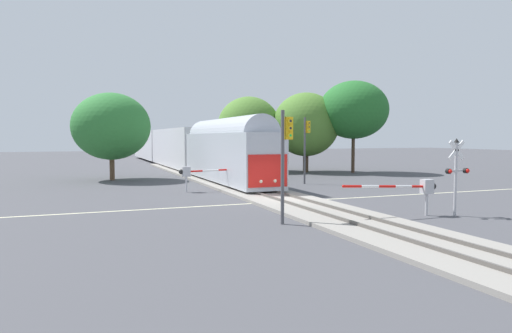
{
  "coord_description": "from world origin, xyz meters",
  "views": [
    {
      "loc": [
        -11.61,
        -25.0,
        3.89
      ],
      "look_at": [
        -0.91,
        2.53,
        2.0
      ],
      "focal_mm": 32.26,
      "sensor_mm": 36.0,
      "label": 1
    }
  ],
  "objects": [
    {
      "name": "road_centre_stripe",
      "position": [
        0.0,
        0.0,
        0.0
      ],
      "size": [
        44.0,
        0.2,
        0.01
      ],
      "color": "beige",
      "rests_on": "ground"
    },
    {
      "name": "crossing_signal_mast",
      "position": [
        5.72,
        -7.6,
        2.35
      ],
      "size": [
        1.36,
        0.44,
        3.84
      ],
      "color": "#B2B2B7",
      "rests_on": "ground"
    },
    {
      "name": "traffic_signal_far_side",
      "position": [
        6.1,
        9.04,
        3.71
      ],
      "size": [
        0.53,
        0.38,
        5.54
      ],
      "color": "#4C4C51",
      "rests_on": "ground"
    },
    {
      "name": "ground_plane",
      "position": [
        0.0,
        0.0,
        0.0
      ],
      "size": [
        220.0,
        220.0,
        0.0
      ],
      "primitive_type": "plane",
      "color": "#47474C"
    },
    {
      "name": "maple_right_background",
      "position": [
        16.39,
        17.81,
        6.83
      ],
      "size": [
        7.48,
        7.48,
        9.97
      ],
      "color": "#4C3828",
      "rests_on": "ground"
    },
    {
      "name": "traffic_signal_median",
      "position": [
        -3.0,
        -6.5,
        3.41
      ],
      "size": [
        0.53,
        0.38,
        5.08
      ],
      "color": "#4C4C51",
      "rests_on": "ground"
    },
    {
      "name": "railway_track",
      "position": [
        0.0,
        0.0,
        0.1
      ],
      "size": [
        4.4,
        80.0,
        0.32
      ],
      "color": "gray",
      "rests_on": "ground"
    },
    {
      "name": "crossing_gate_near",
      "position": [
        3.94,
        -6.98,
        1.41
      ],
      "size": [
        5.4,
        0.4,
        1.8
      ],
      "color": "#B7B7BC",
      "rests_on": "ground"
    },
    {
      "name": "crossing_gate_far",
      "position": [
        -3.68,
        6.98,
        1.41
      ],
      "size": [
        6.53,
        0.4,
        1.8
      ],
      "color": "#B7B7BC",
      "rests_on": "ground"
    },
    {
      "name": "oak_behind_train",
      "position": [
        -8.74,
        18.27,
        4.85
      ],
      "size": [
        6.93,
        6.93,
        7.86
      ],
      "color": "brown",
      "rests_on": "ground"
    },
    {
      "name": "commuter_train",
      "position": [
        0.0,
        31.6,
        2.73
      ],
      "size": [
        3.04,
        61.79,
        5.16
      ],
      "color": "#B2B7C1",
      "rests_on": "railway_track"
    },
    {
      "name": "elm_centre_background",
      "position": [
        6.5,
        23.84,
        5.08
      ],
      "size": [
        7.04,
        7.04,
        8.45
      ],
      "color": "#4C3828",
      "rests_on": "ground"
    },
    {
      "name": "oak_far_right",
      "position": [
        11.99,
        20.47,
        5.27
      ],
      "size": [
        7.29,
        7.29,
        8.79
      ],
      "color": "#4C3828",
      "rests_on": "ground"
    }
  ]
}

